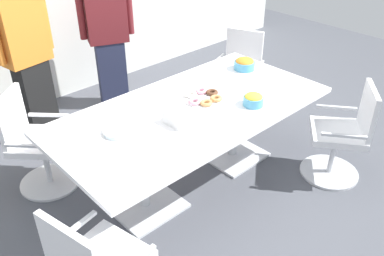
% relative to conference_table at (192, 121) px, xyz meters
% --- Properties ---
extents(ground_plane, '(10.00, 10.00, 0.01)m').
position_rel_conference_table_xyz_m(ground_plane, '(0.00, 0.00, -0.63)').
color(ground_plane, '#4C4F56').
extents(conference_table, '(2.40, 1.20, 0.75)m').
position_rel_conference_table_xyz_m(conference_table, '(0.00, 0.00, 0.00)').
color(conference_table, white).
rests_on(conference_table, ground).
extents(office_chair_1, '(0.76, 0.76, 0.91)m').
position_rel_conference_table_xyz_m(office_chair_1, '(1.04, -0.88, -0.22)').
color(office_chair_1, silver).
rests_on(office_chair_1, ground).
extents(office_chair_2, '(0.70, 0.70, 0.91)m').
position_rel_conference_table_xyz_m(office_chair_2, '(1.36, 0.66, -0.22)').
color(office_chair_2, silver).
rests_on(office_chair_2, ground).
extents(office_chair_3, '(0.76, 0.76, 0.91)m').
position_rel_conference_table_xyz_m(office_chair_3, '(-1.04, 0.87, -0.22)').
color(office_chair_3, silver).
rests_on(office_chair_3, ground).
extents(person_standing_0, '(0.61, 0.29, 1.78)m').
position_rel_conference_table_xyz_m(person_standing_0, '(-0.67, 1.64, 0.31)').
color(person_standing_0, black).
rests_on(person_standing_0, ground).
extents(person_standing_1, '(0.60, 0.37, 1.69)m').
position_rel_conference_table_xyz_m(person_standing_1, '(0.30, 1.72, 0.25)').
color(person_standing_1, '#232842').
rests_on(person_standing_1, ground).
extents(snack_bowl_chips_orange, '(0.21, 0.21, 0.12)m').
position_rel_conference_table_xyz_m(snack_bowl_chips_orange, '(0.93, 0.23, 0.18)').
color(snack_bowl_chips_orange, '#4C9EC6').
rests_on(snack_bowl_chips_orange, conference_table).
extents(snack_bowl_chips_yellow, '(0.17, 0.17, 0.11)m').
position_rel_conference_table_xyz_m(snack_bowl_chips_yellow, '(0.41, -0.32, 0.18)').
color(snack_bowl_chips_yellow, '#4C9EC6').
rests_on(snack_bowl_chips_yellow, conference_table).
extents(donut_platter, '(0.34, 0.33, 0.04)m').
position_rel_conference_table_xyz_m(donut_platter, '(0.17, 0.04, 0.14)').
color(donut_platter, white).
rests_on(donut_platter, conference_table).
extents(plate_stack, '(0.23, 0.23, 0.03)m').
position_rel_conference_table_xyz_m(plate_stack, '(-0.68, 0.09, 0.14)').
color(plate_stack, white).
rests_on(plate_stack, conference_table).
extents(napkin_pile, '(0.20, 0.20, 0.09)m').
position_rel_conference_table_xyz_m(napkin_pile, '(-0.23, -0.11, 0.17)').
color(napkin_pile, white).
rests_on(napkin_pile, conference_table).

